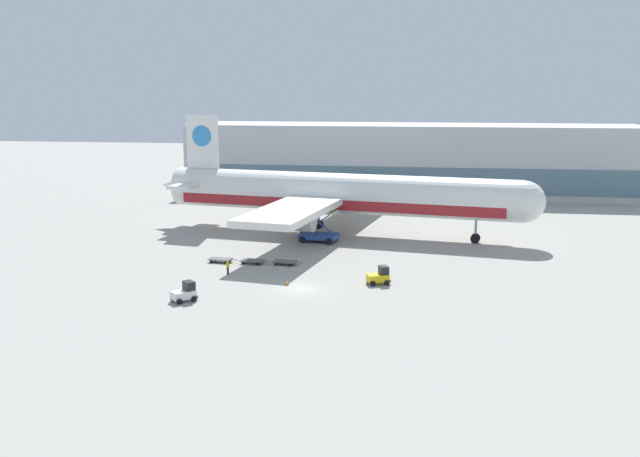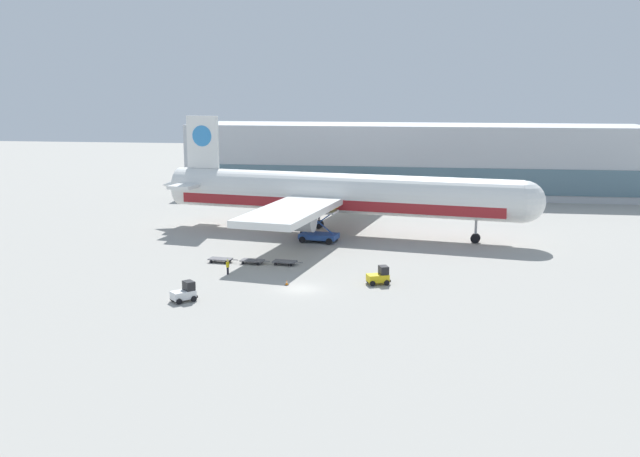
# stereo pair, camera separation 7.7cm
# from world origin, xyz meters

# --- Properties ---
(ground_plane) EXTENTS (400.00, 400.00, 0.00)m
(ground_plane) POSITION_xyz_m (0.00, 0.00, 0.00)
(ground_plane) COLOR #9E9B93
(terminal_building) EXTENTS (90.00, 18.20, 14.00)m
(terminal_building) POSITION_xyz_m (9.79, 73.82, 6.99)
(terminal_building) COLOR #B2B7BC
(terminal_building) RESTS_ON ground_plane
(airplane_main) EXTENTS (57.74, 48.66, 17.00)m
(airplane_main) POSITION_xyz_m (-0.29, 29.97, 5.84)
(airplane_main) COLOR white
(airplane_main) RESTS_ON ground_plane
(scissor_lift_loader) EXTENTS (5.62, 4.10, 4.90)m
(scissor_lift_loader) POSITION_xyz_m (-1.61, 24.19, 1.90)
(scissor_lift_loader) COLOR #284C99
(scissor_lift_loader) RESTS_ON ground_plane
(baggage_tug_foreground) EXTENTS (2.73, 2.73, 2.00)m
(baggage_tug_foreground) POSITION_xyz_m (-10.66, -6.06, 0.88)
(baggage_tug_foreground) COLOR silver
(baggage_tug_foreground) RESTS_ON ground_plane
(baggage_tug_mid) EXTENTS (2.78, 2.33, 2.00)m
(baggage_tug_mid) POSITION_xyz_m (8.24, 3.29, 0.88)
(baggage_tug_mid) COLOR yellow
(baggage_tug_mid) RESTS_ON ground_plane
(baggage_dolly_lead) EXTENTS (3.76, 1.79, 0.48)m
(baggage_dolly_lead) POSITION_xyz_m (-11.78, 10.37, 0.39)
(baggage_dolly_lead) COLOR #56565B
(baggage_dolly_lead) RESTS_ON ground_plane
(baggage_dolly_second) EXTENTS (3.76, 1.79, 0.48)m
(baggage_dolly_second) POSITION_xyz_m (-7.72, 10.25, 0.39)
(baggage_dolly_second) COLOR #56565B
(baggage_dolly_second) RESTS_ON ground_plane
(baggage_dolly_third) EXTENTS (3.76, 1.79, 0.48)m
(baggage_dolly_third) POSITION_xyz_m (-3.71, 10.29, 0.39)
(baggage_dolly_third) COLOR #56565B
(baggage_dolly_third) RESTS_ON ground_plane
(ground_crew_near) EXTENTS (0.30, 0.56, 1.77)m
(ground_crew_near) POSITION_xyz_m (-9.29, 4.80, 1.05)
(ground_crew_near) COLOR black
(ground_crew_near) RESTS_ON ground_plane
(traffic_cone_near) EXTENTS (0.40, 0.40, 0.59)m
(traffic_cone_near) POSITION_xyz_m (-1.70, 1.33, 0.29)
(traffic_cone_near) COLOR black
(traffic_cone_near) RESTS_ON ground_plane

